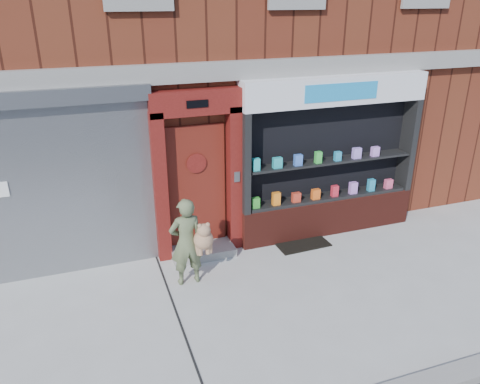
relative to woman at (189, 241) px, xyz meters
name	(u,v)px	position (x,y,z in m)	size (l,w,h in m)	color
ground	(280,300)	(1.16, -0.94, -0.74)	(80.00, 80.00, 0.00)	#9E9E99
building	(180,8)	(1.16, 5.05, 3.26)	(12.00, 8.16, 8.00)	#592114
shutter_bay	(54,175)	(-1.84, 0.98, 0.98)	(3.10, 0.30, 3.04)	gray
red_door_bay	(198,175)	(0.41, 0.92, 0.72)	(1.52, 0.58, 2.90)	#4D0F0D
pharmacy_bay	(329,165)	(2.91, 0.87, 0.64)	(3.50, 0.41, 3.00)	#501A13
woman	(189,241)	(0.00, 0.00, 0.00)	(0.68, 0.41, 1.46)	#586341
doormat	(300,242)	(2.25, 0.59, -0.72)	(0.97, 0.68, 0.02)	black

